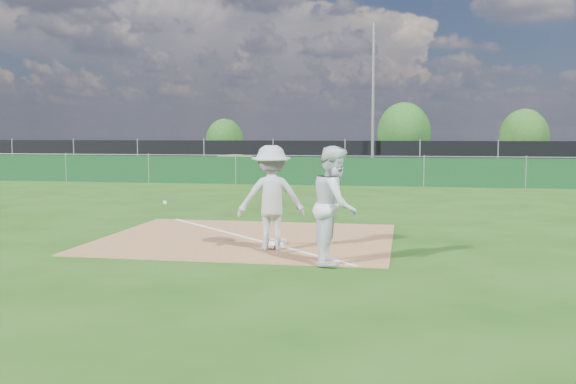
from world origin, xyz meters
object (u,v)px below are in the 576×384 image
object	(u,v)px
light_pole	(373,99)
play_at_first	(271,198)
tree_left	(225,140)
tree_right	(524,136)
car_right	(428,158)
tree_mid	(404,133)
runner	(335,205)
first_base	(276,242)
car_left	(286,157)
car_mid	(326,157)

from	to	relation	value
light_pole	play_at_first	size ratio (longest dim) A/B	2.85
tree_left	tree_right	world-z (taller)	tree_right
car_right	tree_left	distance (m)	15.94
play_at_first	tree_mid	distance (m)	33.65
tree_mid	tree_right	size ratio (longest dim) A/B	1.12
tree_mid	runner	bearing A→B (deg)	-91.71
first_base	car_left	distance (m)	28.51
tree_mid	light_pole	bearing A→B (deg)	-98.62
car_mid	tree_left	xyz separation A→B (m)	(-8.22, 5.68, 0.94)
play_at_first	tree_mid	xyz separation A→B (m)	(2.34, 33.54, 1.23)
runner	tree_mid	distance (m)	34.61
first_base	tree_mid	bearing A→B (deg)	85.86
light_pole	car_right	xyz separation A→B (m)	(3.10, 4.79, -3.29)
runner	car_mid	distance (m)	29.76
play_at_first	car_mid	bearing A→B (deg)	94.96
car_left	play_at_first	bearing A→B (deg)	-148.99
play_at_first	tree_left	world-z (taller)	tree_left
tree_mid	tree_left	bearing A→B (deg)	177.23
car_left	car_right	distance (m)	8.93
car_mid	tree_right	distance (m)	14.22
light_pole	tree_right	bearing A→B (deg)	49.74
car_left	tree_mid	distance (m)	8.97
play_at_first	car_left	bearing A→B (deg)	99.97
car_left	car_right	xyz separation A→B (m)	(8.88, -1.00, 0.03)
tree_mid	tree_right	distance (m)	8.12
first_base	car_mid	bearing A→B (deg)	95.00
play_at_first	car_right	distance (m)	27.96
car_right	tree_right	world-z (taller)	tree_right
light_pole	tree_right	xyz separation A→B (m)	(9.69, 11.44, -2.01)
runner	car_left	world-z (taller)	runner
runner	tree_right	bearing A→B (deg)	-15.35
runner	tree_mid	size ratio (longest dim) A/B	0.46
play_at_first	tree_right	distance (m)	35.91
runner	first_base	bearing A→B (deg)	38.02
first_base	car_left	xyz separation A→B (m)	(-5.01, 28.06, 0.62)
first_base	tree_left	size ratio (longest dim) A/B	0.11
car_right	tree_mid	distance (m)	6.22
car_right	tree_left	bearing A→B (deg)	84.27
tree_right	tree_left	bearing A→B (deg)	-179.50
first_base	play_at_first	bearing A→B (deg)	-86.60
play_at_first	runner	world-z (taller)	runner
first_base	car_left	size ratio (longest dim) A/B	0.09
runner	car_left	bearing A→B (deg)	11.15
tree_left	tree_mid	distance (m)	13.07
first_base	tree_left	world-z (taller)	tree_left
first_base	tree_mid	size ratio (longest dim) A/B	0.08
tree_right	tree_mid	bearing A→B (deg)	-174.25
runner	car_right	size ratio (longest dim) A/B	0.42
car_right	tree_left	xyz separation A→B (m)	(-14.53, 6.47, 0.98)
runner	car_left	size ratio (longest dim) A/B	0.51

